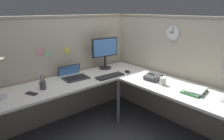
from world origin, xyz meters
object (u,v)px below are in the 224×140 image
monitor (105,51)px  wall_clock (173,33)px  pen_cup (43,85)px  computer_mouse (127,71)px  laptop (73,75)px  coffee_mug (163,81)px  office_phone (153,77)px  book_stack (195,91)px  cell_phone (32,94)px  keyboard (110,76)px

monitor → wall_clock: (0.52, -0.88, 0.32)m
pen_cup → computer_mouse: bearing=-9.1°
laptop → coffee_mug: bearing=-54.8°
office_phone → wall_clock: wall_clock is taller
book_stack → coffee_mug: coffee_mug is taller
computer_mouse → cell_phone: 1.41m
pen_cup → monitor: bearing=10.0°
monitor → cell_phone: size_ratio=3.47×
cell_phone → coffee_mug: (1.39, -0.80, 0.04)m
office_phone → book_stack: (0.03, -0.59, -0.02)m
coffee_mug → monitor: bearing=95.5°
laptop → computer_mouse: size_ratio=3.88×
laptop → computer_mouse: laptop is taller
monitor → laptop: bearing=-177.0°
office_phone → coffee_mug: office_phone is taller
cell_phone → office_phone: bearing=-47.4°
laptop → office_phone: size_ratio=1.78×
keyboard → wall_clock: 1.07m
monitor → cell_phone: 1.35m
wall_clock → monitor: bearing=120.5°
keyboard → cell_phone: size_ratio=2.99×
pen_cup → wall_clock: wall_clock is taller
book_stack → keyboard: bearing=110.1°
pen_cup → coffee_mug: 1.50m
computer_mouse → pen_cup: pen_cup is taller
monitor → pen_cup: monitor is taller
computer_mouse → wall_clock: wall_clock is taller
pen_cup → wall_clock: size_ratio=0.82×
monitor → cell_phone: (-1.29, -0.26, -0.29)m
computer_mouse → wall_clock: 0.87m
monitor → book_stack: monitor is taller
monitor → computer_mouse: size_ratio=4.81×
monitor → office_phone: 0.92m
laptop → book_stack: size_ratio=1.32×
monitor → office_phone: monitor is taller
pen_cup → laptop: bearing=18.1°
computer_mouse → book_stack: 1.06m
computer_mouse → coffee_mug: (-0.02, -0.66, 0.03)m
cell_phone → keyboard: bearing=-30.8°
coffee_mug → pen_cup: bearing=145.0°
laptop → wall_clock: wall_clock is taller
cell_phone → wall_clock: (1.81, -0.62, 0.61)m
laptop → wall_clock: size_ratio=1.83×
pen_cup → book_stack: pen_cup is taller
monitor → keyboard: monitor is taller
wall_clock → office_phone: bearing=178.4°
monitor → book_stack: (0.18, -1.45, -0.27)m
laptop → office_phone: (0.77, -0.84, 0.01)m
office_phone → book_stack: bearing=-87.3°
book_stack → office_phone: bearing=92.7°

